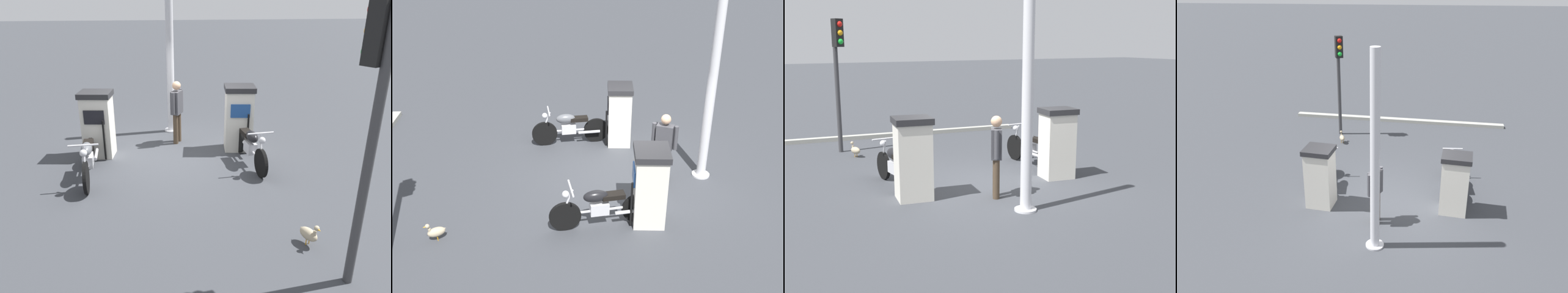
{
  "view_description": "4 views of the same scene",
  "coord_description": "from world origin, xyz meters",
  "views": [
    {
      "loc": [
        8.37,
        -0.52,
        3.52
      ],
      "look_at": [
        1.31,
        0.41,
        0.72
      ],
      "focal_mm": 34.83,
      "sensor_mm": 36.0,
      "label": 1
    },
    {
      "loc": [
        1.81,
        9.19,
        5.79
      ],
      "look_at": [
        0.76,
        0.12,
        0.89
      ],
      "focal_mm": 44.3,
      "sensor_mm": 36.0,
      "label": 2
    },
    {
      "loc": [
        -9.11,
        4.83,
        3.01
      ],
      "look_at": [
        0.66,
        -0.23,
        0.68
      ],
      "focal_mm": 46.32,
      "sensor_mm": 36.0,
      "label": 3
    },
    {
      "loc": [
        -9.19,
        -0.54,
        5.66
      ],
      "look_at": [
        1.31,
        0.51,
        1.0
      ],
      "focal_mm": 37.63,
      "sensor_mm": 36.0,
      "label": 4
    }
  ],
  "objects": [
    {
      "name": "motorcycle_near_pump",
      "position": [
        1.02,
        -1.77,
        0.47
      ],
      "size": [
        1.96,
        0.56,
        0.96
      ],
      "color": "black",
      "rests_on": "ground"
    },
    {
      "name": "canopy_support_pole",
      "position": [
        -1.83,
        0.14,
        2.1
      ],
      "size": [
        0.4,
        0.4,
        4.35
      ],
      "color": "silver",
      "rests_on": "ground"
    },
    {
      "name": "motorcycle_far_pump",
      "position": [
        0.71,
        1.72,
        0.45
      ],
      "size": [
        2.04,
        0.56,
        0.95
      ],
      "color": "black",
      "rests_on": "ground"
    },
    {
      "name": "attendant_person",
      "position": [
        -0.89,
        0.22,
        0.91
      ],
      "size": [
        0.55,
        0.34,
        1.6
      ],
      "color": "#473828",
      "rests_on": "ground"
    },
    {
      "name": "wandering_duck",
      "position": [
        3.79,
        1.82,
        0.19
      ],
      "size": [
        0.4,
        0.27,
        0.41
      ],
      "color": "tan",
      "rests_on": "ground"
    },
    {
      "name": "road_edge_kerb",
      "position": [
        6.14,
        0.0,
        0.06
      ],
      "size": [
        0.87,
        8.16,
        0.12
      ],
      "color": "#9E9E93",
      "rests_on": "ground"
    },
    {
      "name": "fuel_pump_near",
      "position": [
        -0.24,
        -1.67,
        0.79
      ],
      "size": [
        0.73,
        0.8,
        1.56
      ],
      "color": "silver",
      "rests_on": "ground"
    },
    {
      "name": "fuel_pump_far",
      "position": [
        -0.24,
        1.67,
        0.81
      ],
      "size": [
        0.77,
        0.8,
        1.59
      ],
      "color": "silver",
      "rests_on": "ground"
    },
    {
      "name": "roadside_traffic_light",
      "position": [
        4.55,
        1.98,
        2.43
      ],
      "size": [
        0.4,
        0.3,
        3.55
      ],
      "color": "#38383A",
      "rests_on": "ground"
    },
    {
      "name": "ground_plane",
      "position": [
        0.0,
        0.0,
        0.0
      ],
      "size": [
        120.0,
        120.0,
        0.0
      ],
      "primitive_type": "plane",
      "color": "#383A3F"
    }
  ]
}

